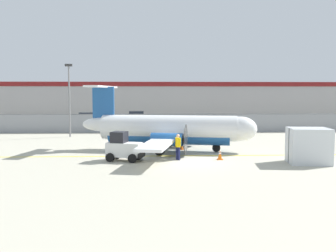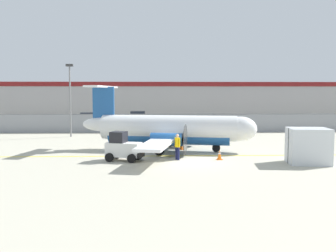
{
  "view_description": "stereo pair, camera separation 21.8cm",
  "coord_description": "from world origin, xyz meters",
  "px_view_note": "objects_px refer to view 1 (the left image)",
  "views": [
    {
      "loc": [
        -2.45,
        -23.68,
        4.28
      ],
      "look_at": [
        -1.23,
        5.41,
        1.8
      ],
      "focal_mm": 40.0,
      "sensor_mm": 36.0,
      "label": 1
    },
    {
      "loc": [
        -2.23,
        -23.69,
        4.28
      ],
      "look_at": [
        -1.23,
        5.41,
        1.8
      ],
      "focal_mm": 40.0,
      "sensor_mm": 36.0,
      "label": 2
    }
  ],
  "objects_px": {
    "traffic_cone_near_left": "(152,147)",
    "apron_light_pole": "(69,94)",
    "parked_car_1": "(137,116)",
    "ground_crew_worker": "(178,145)",
    "traffic_cone_near_right": "(220,155)",
    "parked_car_0": "(87,118)",
    "parked_car_2": "(206,120)",
    "cargo_container": "(309,146)",
    "baggage_tug": "(124,148)",
    "commuter_airplane": "(172,130)",
    "parked_car_3": "(277,120)",
    "traffic_cone_far_left": "(181,146)"
  },
  "relations": [
    {
      "from": "parked_car_0",
      "to": "apron_light_pole",
      "type": "xyz_separation_m",
      "value": [
        1.04,
        -15.68,
        3.41
      ]
    },
    {
      "from": "traffic_cone_far_left",
      "to": "commuter_airplane",
      "type": "bearing_deg",
      "value": -143.74
    },
    {
      "from": "commuter_airplane",
      "to": "parked_car_2",
      "type": "bearing_deg",
      "value": 86.48
    },
    {
      "from": "commuter_airplane",
      "to": "cargo_container",
      "type": "relative_size",
      "value": 6.11
    },
    {
      "from": "commuter_airplane",
      "to": "parked_car_2",
      "type": "relative_size",
      "value": 3.81
    },
    {
      "from": "parked_car_0",
      "to": "parked_car_1",
      "type": "height_order",
      "value": "same"
    },
    {
      "from": "ground_crew_worker",
      "to": "cargo_container",
      "type": "relative_size",
      "value": 0.65
    },
    {
      "from": "ground_crew_worker",
      "to": "parked_car_1",
      "type": "bearing_deg",
      "value": 63.64
    },
    {
      "from": "parked_car_1",
      "to": "traffic_cone_near_right",
      "type": "bearing_deg",
      "value": -79.02
    },
    {
      "from": "cargo_container",
      "to": "parked_car_2",
      "type": "height_order",
      "value": "cargo_container"
    },
    {
      "from": "commuter_airplane",
      "to": "apron_light_pole",
      "type": "relative_size",
      "value": 2.2
    },
    {
      "from": "commuter_airplane",
      "to": "parked_car_0",
      "type": "relative_size",
      "value": 3.78
    },
    {
      "from": "parked_car_3",
      "to": "traffic_cone_near_right",
      "type": "bearing_deg",
      "value": 57.77
    },
    {
      "from": "commuter_airplane",
      "to": "parked_car_2",
      "type": "xyz_separation_m",
      "value": [
        5.67,
        21.14,
        -0.71
      ]
    },
    {
      "from": "parked_car_2",
      "to": "apron_light_pole",
      "type": "relative_size",
      "value": 0.58
    },
    {
      "from": "traffic_cone_near_left",
      "to": "apron_light_pole",
      "type": "relative_size",
      "value": 0.09
    },
    {
      "from": "traffic_cone_near_right",
      "to": "apron_light_pole",
      "type": "relative_size",
      "value": 0.09
    },
    {
      "from": "baggage_tug",
      "to": "traffic_cone_near_right",
      "type": "distance_m",
      "value": 6.3
    },
    {
      "from": "cargo_container",
      "to": "apron_light_pole",
      "type": "height_order",
      "value": "apron_light_pole"
    },
    {
      "from": "ground_crew_worker",
      "to": "parked_car_0",
      "type": "bearing_deg",
      "value": 77.31
    },
    {
      "from": "commuter_airplane",
      "to": "traffic_cone_near_right",
      "type": "height_order",
      "value": "commuter_airplane"
    },
    {
      "from": "parked_car_0",
      "to": "parked_car_3",
      "type": "bearing_deg",
      "value": 169.56
    },
    {
      "from": "parked_car_2",
      "to": "parked_car_3",
      "type": "height_order",
      "value": "same"
    },
    {
      "from": "parked_car_0",
      "to": "commuter_airplane",
      "type": "bearing_deg",
      "value": 114.17
    },
    {
      "from": "traffic_cone_near_right",
      "to": "parked_car_2",
      "type": "relative_size",
      "value": 0.15
    },
    {
      "from": "baggage_tug",
      "to": "parked_car_0",
      "type": "bearing_deg",
      "value": 121.04
    },
    {
      "from": "parked_car_0",
      "to": "cargo_container",
      "type": "bearing_deg",
      "value": 122.73
    },
    {
      "from": "traffic_cone_near_right",
      "to": "cargo_container",
      "type": "bearing_deg",
      "value": -16.52
    },
    {
      "from": "ground_crew_worker",
      "to": "parked_car_2",
      "type": "xyz_separation_m",
      "value": [
        5.46,
        25.09,
        -0.06
      ]
    },
    {
      "from": "traffic_cone_near_left",
      "to": "commuter_airplane",
      "type": "bearing_deg",
      "value": 11.84
    },
    {
      "from": "traffic_cone_far_left",
      "to": "parked_car_1",
      "type": "xyz_separation_m",
      "value": [
        -4.57,
        28.8,
        0.58
      ]
    },
    {
      "from": "commuter_airplane",
      "to": "traffic_cone_near_right",
      "type": "xyz_separation_m",
      "value": [
        2.97,
        -3.97,
        -1.29
      ]
    },
    {
      "from": "commuter_airplane",
      "to": "parked_car_2",
      "type": "distance_m",
      "value": 21.9
    },
    {
      "from": "commuter_airplane",
      "to": "parked_car_3",
      "type": "relative_size",
      "value": 3.67
    },
    {
      "from": "traffic_cone_far_left",
      "to": "parked_car_1",
      "type": "height_order",
      "value": "parked_car_1"
    },
    {
      "from": "ground_crew_worker",
      "to": "cargo_container",
      "type": "distance_m",
      "value": 8.14
    },
    {
      "from": "ground_crew_worker",
      "to": "traffic_cone_near_right",
      "type": "relative_size",
      "value": 2.66
    },
    {
      "from": "parked_car_2",
      "to": "parked_car_0",
      "type": "bearing_deg",
      "value": 165.42
    },
    {
      "from": "baggage_tug",
      "to": "cargo_container",
      "type": "bearing_deg",
      "value": 9.83
    },
    {
      "from": "commuter_airplane",
      "to": "cargo_container",
      "type": "height_order",
      "value": "commuter_airplane"
    },
    {
      "from": "apron_light_pole",
      "to": "traffic_cone_near_left",
      "type": "bearing_deg",
      "value": -50.62
    },
    {
      "from": "apron_light_pole",
      "to": "parked_car_1",
      "type": "bearing_deg",
      "value": 73.14
    },
    {
      "from": "traffic_cone_near_right",
      "to": "traffic_cone_far_left",
      "type": "relative_size",
      "value": 1.0
    },
    {
      "from": "baggage_tug",
      "to": "parked_car_0",
      "type": "height_order",
      "value": "baggage_tug"
    },
    {
      "from": "traffic_cone_near_right",
      "to": "ground_crew_worker",
      "type": "bearing_deg",
      "value": 179.48
    },
    {
      "from": "commuter_airplane",
      "to": "ground_crew_worker",
      "type": "bearing_deg",
      "value": -75.38
    },
    {
      "from": "ground_crew_worker",
      "to": "traffic_cone_near_right",
      "type": "bearing_deg",
      "value": -33.71
    },
    {
      "from": "parked_car_0",
      "to": "apron_light_pole",
      "type": "distance_m",
      "value": 16.08
    },
    {
      "from": "traffic_cone_near_left",
      "to": "parked_car_1",
      "type": "height_order",
      "value": "parked_car_1"
    },
    {
      "from": "parked_car_2",
      "to": "parked_car_3",
      "type": "distance_m",
      "value": 9.2
    }
  ]
}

